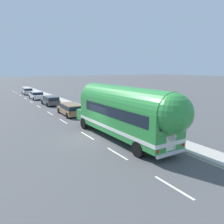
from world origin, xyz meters
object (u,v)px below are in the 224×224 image
at_px(car_lead, 70,109).
at_px(car_second, 51,100).
at_px(car_fourth, 28,91).
at_px(painted_bus, 126,111).
at_px(car_third, 37,95).

bearing_deg(car_lead, car_second, 89.43).
bearing_deg(car_lead, car_fourth, 90.10).
distance_m(painted_bus, car_fourth, 36.42).
bearing_deg(car_third, car_second, -88.64).
relative_size(car_lead, car_fourth, 1.07).
xyz_separation_m(painted_bus, car_second, (-0.07, 19.56, -1.51)).
relative_size(car_lead, car_third, 1.05).
bearing_deg(painted_bus, car_second, 90.21).
relative_size(painted_bus, car_third, 2.67).
xyz_separation_m(car_lead, car_second, (0.08, 8.44, -0.01)).
distance_m(painted_bus, car_second, 19.62).
bearing_deg(painted_bus, car_fourth, 90.31).
distance_m(car_third, car_fourth, 8.66).
height_order(car_lead, car_third, same).
bearing_deg(car_second, painted_bus, -89.79).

